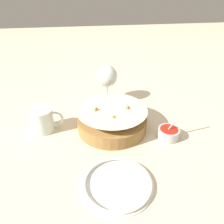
{
  "coord_description": "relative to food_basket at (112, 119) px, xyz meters",
  "views": [
    {
      "loc": [
        -0.07,
        -0.66,
        0.48
      ],
      "look_at": [
        0.02,
        0.0,
        0.07
      ],
      "focal_mm": 35.0,
      "sensor_mm": 36.0,
      "label": 1
    }
  ],
  "objects": [
    {
      "name": "wine_glass",
      "position": [
        0.01,
        0.21,
        0.08
      ],
      "size": [
        0.09,
        0.09,
        0.17
      ],
      "color": "silver",
      "rests_on": "ground_plane"
    },
    {
      "name": "food_basket",
      "position": [
        0.0,
        0.0,
        0.0
      ],
      "size": [
        0.25,
        0.25,
        0.1
      ],
      "color": "olive",
      "rests_on": "ground_plane"
    },
    {
      "name": "beer_mug",
      "position": [
        -0.25,
        0.02,
        0.0
      ],
      "size": [
        0.12,
        0.08,
        0.09
      ],
      "color": "silver",
      "rests_on": "ground_plane"
    },
    {
      "name": "side_plate",
      "position": [
        -0.02,
        -0.27,
        -0.03
      ],
      "size": [
        0.19,
        0.19,
        0.01
      ],
      "color": "white",
      "rests_on": "ground_plane"
    },
    {
      "name": "ground_plane",
      "position": [
        -0.02,
        -0.0,
        -0.04
      ],
      "size": [
        4.0,
        4.0,
        0.0
      ],
      "primitive_type": "plane",
      "color": "beige"
    },
    {
      "name": "sauce_cup",
      "position": [
        0.19,
        -0.09,
        -0.02
      ],
      "size": [
        0.08,
        0.08,
        0.12
      ],
      "color": "#B7B7BC",
      "rests_on": "ground_plane"
    }
  ]
}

